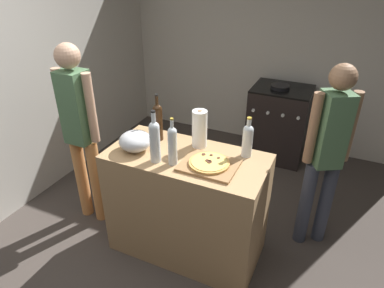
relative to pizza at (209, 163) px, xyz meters
name	(u,v)px	position (x,y,z in m)	size (l,w,h in m)	color
ground_plane	(210,197)	(-0.29, 0.81, -0.97)	(3.97, 3.60, 0.02)	#3F3833
kitchen_wall_rear	(260,43)	(-0.29, 2.36, 0.34)	(3.97, 0.10, 2.60)	#BCB7AD
kitchen_wall_left	(62,57)	(-2.03, 0.81, 0.34)	(0.10, 3.60, 2.60)	#BCB7AD
counter	(187,205)	(-0.21, 0.07, -0.50)	(1.22, 0.61, 0.93)	tan
cutting_board	(209,165)	(0.00, 0.00, -0.02)	(0.40, 0.32, 0.02)	#9E7247
pizza	(209,163)	(0.00, 0.00, 0.00)	(0.29, 0.29, 0.03)	tan
mixing_bowl	(135,141)	(-0.60, -0.02, 0.05)	(0.25, 0.25, 0.15)	#B2B2B7
paper_towel_roll	(200,129)	(-0.18, 0.25, 0.12)	(0.12, 0.12, 0.30)	white
wine_bottle_dark	(155,140)	(-0.38, -0.09, 0.15)	(0.08, 0.08, 0.40)	silver
wine_bottle_clear	(172,144)	(-0.25, -0.07, 0.13)	(0.07, 0.07, 0.36)	silver
wine_bottle_amber	(158,121)	(-0.53, 0.21, 0.14)	(0.08, 0.08, 0.39)	#331E0F
wine_bottle_green	(248,139)	(0.20, 0.26, 0.11)	(0.08, 0.08, 0.31)	silver
stove	(278,123)	(0.12, 1.96, -0.51)	(0.68, 0.58, 0.94)	black
person_in_stripes	(80,127)	(-1.22, 0.07, 0.00)	(0.38, 0.20, 1.68)	#D88C4C
person_in_red	(327,151)	(0.74, 0.62, -0.05)	(0.33, 0.28, 1.61)	#383D4C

